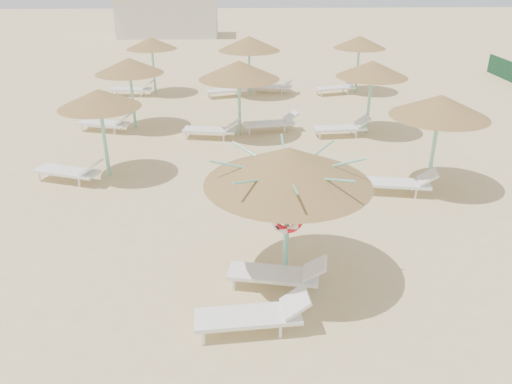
{
  "coord_description": "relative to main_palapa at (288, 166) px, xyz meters",
  "views": [
    {
      "loc": [
        -0.58,
        -8.51,
        6.0
      ],
      "look_at": [
        -0.16,
        1.42,
        1.3
      ],
      "focal_mm": 35.0,
      "sensor_mm": 36.0,
      "label": 1
    }
  ],
  "objects": [
    {
      "name": "service_hut",
      "position": [
        -6.38,
        34.99,
        -0.84
      ],
      "size": [
        8.4,
        4.4,
        3.25
      ],
      "color": "silver",
      "rests_on": "ground"
    },
    {
      "name": "palapa_field",
      "position": [
        -0.03,
        10.59,
        -0.17
      ],
      "size": [
        13.11,
        13.74,
        2.72
      ],
      "color": "#76CCAD",
      "rests_on": "ground"
    },
    {
      "name": "ground",
      "position": [
        -0.38,
        -0.01,
        -2.48
      ],
      "size": [
        120.0,
        120.0,
        0.0
      ],
      "primitive_type": "plane",
      "color": "#D0BB7F",
      "rests_on": "ground"
    },
    {
      "name": "lounger_main_a",
      "position": [
        -0.67,
        -1.58,
        -2.13
      ],
      "size": [
        2.04,
        0.76,
        0.73
      ],
      "rotation": [
        0.0,
        0.0,
        0.08
      ],
      "color": "white",
      "rests_on": "ground"
    },
    {
      "name": "main_palapa",
      "position": [
        0.0,
        0.0,
        0.0
      ],
      "size": [
        3.19,
        3.19,
        2.86
      ],
      "color": "#76CCAD",
      "rests_on": "ground"
    },
    {
      "name": "lounger_main_b",
      "position": [
        -0.14,
        -0.34,
        -2.15
      ],
      "size": [
        2.01,
        0.94,
        0.7
      ],
      "rotation": [
        0.0,
        0.0,
        -0.2
      ],
      "color": "white",
      "rests_on": "ground"
    }
  ]
}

